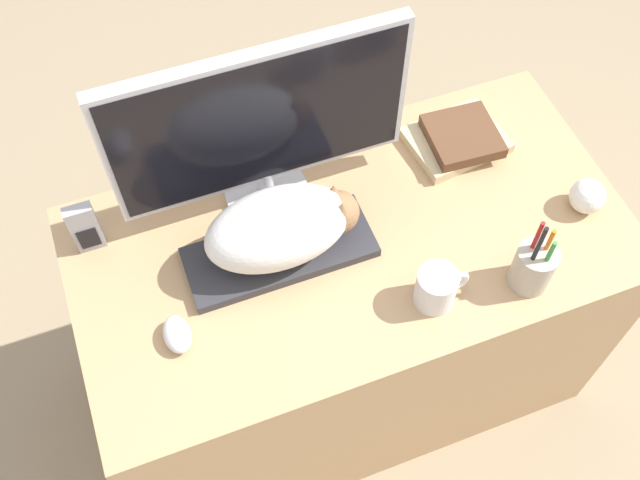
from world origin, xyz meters
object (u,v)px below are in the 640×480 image
Objects in this scene: keyboard at (280,252)px; baseball at (587,196)px; pen_cup at (533,267)px; computer_mouse at (177,334)px; phone at (85,228)px; monitor at (260,126)px; coffee_mug at (437,288)px; cat at (283,227)px; book_stack at (459,138)px.

baseball is (0.66, -0.12, 0.03)m from keyboard.
pen_cup is 0.24m from baseball.
phone is (-0.11, 0.28, 0.05)m from computer_mouse.
baseball is at bearing -15.19° from phone.
coffee_mug is at bearing -57.33° from monitor.
monitor is 0.44m from computer_mouse.
monitor is at bearing 44.76° from computer_mouse.
phone reaches higher than keyboard.
keyboard is at bearing 152.46° from pen_cup.
phone is at bearing 153.93° from pen_cup.
keyboard is 0.40m from phone.
phone is (-0.38, 0.16, -0.04)m from cat.
baseball is at bearing 13.01° from coffee_mug.
phone is (-0.36, 0.16, 0.05)m from keyboard.
computer_mouse is 0.63× the size of phone.
cat reaches higher than phone.
phone is 0.85m from book_stack.
baseball is (0.40, 0.09, -0.01)m from coffee_mug.
cat reaches higher than coffee_mug.
cat is 0.51m from pen_cup.
monitor is at bearing 177.40° from book_stack.
monitor is at bearing 122.67° from coffee_mug.
monitor reaches higher than phone.
monitor is 0.72m from baseball.
phone is 0.58× the size of book_stack.
keyboard is 0.27m from computer_mouse.
phone is (-0.82, 0.40, 0.01)m from pen_cup.
computer_mouse is (-0.26, -0.11, -0.08)m from cat.
computer_mouse is 1.08× the size of baseball.
keyboard is 4.73× the size of computer_mouse.
pen_cup reaches higher than baseball.
pen_cup is at bearing -28.17° from cat.
monitor is 0.50m from book_stack.
keyboard is 0.50m from book_stack.
computer_mouse is 0.52m from coffee_mug.
coffee_mug reaches higher than baseball.
coffee_mug reaches higher than computer_mouse.
computer_mouse is 0.91m from baseball.
monitor is (0.02, 0.16, 0.22)m from keyboard.
monitor reaches higher than pen_cup.
keyboard is 1.72× the size of book_stack.
monitor is 2.88× the size of pen_cup.
book_stack reaches higher than computer_mouse.
keyboard is at bearing 24.31° from computer_mouse.
cat is (0.01, 0.00, 0.09)m from keyboard.
phone is at bearing 164.81° from baseball.
pen_cup reaches higher than keyboard.
book_stack is at bearing 16.32° from cat.
cat is 3.87× the size of computer_mouse.
pen_cup is at bearing -26.07° from phone.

